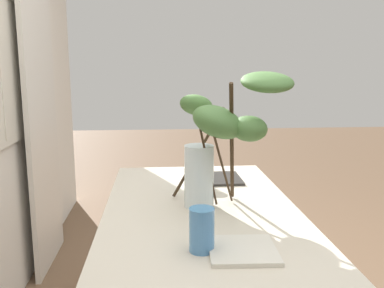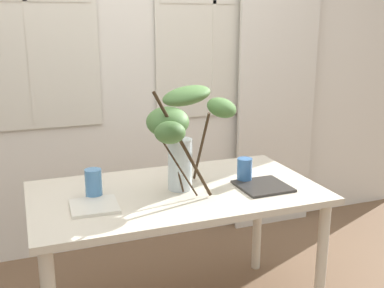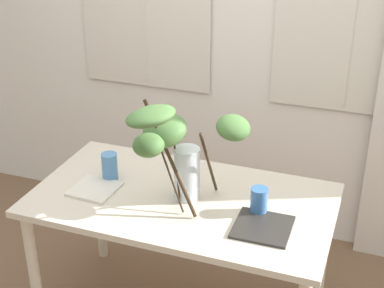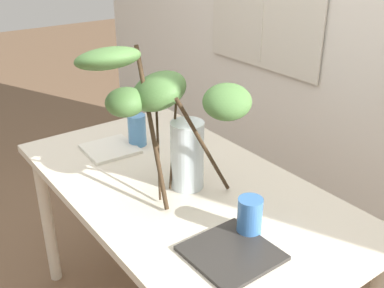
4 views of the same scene
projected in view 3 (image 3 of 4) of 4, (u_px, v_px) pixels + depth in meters
name	position (u px, v px, depth m)	size (l,w,h in m)	color
dining_table	(182.00, 212.00, 2.72)	(1.42, 0.79, 0.74)	beige
vase_with_branches	(176.00, 144.00, 2.48)	(0.53, 0.49, 0.57)	silver
drinking_glass_blue_left	(110.00, 167.00, 2.81)	(0.08, 0.08, 0.14)	#4C84BC
drinking_glass_blue_right	(259.00, 201.00, 2.53)	(0.08, 0.08, 0.12)	#386BAD
plate_square_left	(95.00, 189.00, 2.74)	(0.21, 0.21, 0.01)	silver
plate_square_right	(263.00, 227.00, 2.45)	(0.24, 0.24, 0.01)	#2D2B28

